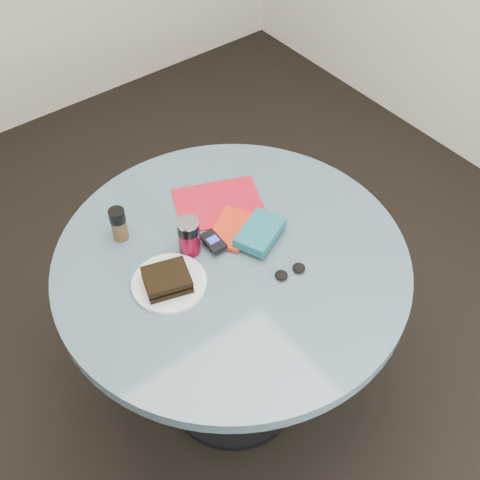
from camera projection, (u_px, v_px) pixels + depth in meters
ground at (234, 388)px, 2.23m from camera, size 4.00×4.00×0.00m
table at (232, 292)px, 1.80m from camera, size 1.00×1.00×0.75m
plate at (169, 283)px, 1.61m from camera, size 0.20×0.20×0.01m
sandwich at (167, 280)px, 1.58m from camera, size 0.14×0.13×0.04m
soda_can at (189, 237)px, 1.65m from camera, size 0.08×0.08×0.12m
pepper_grinder at (119, 224)px, 1.69m from camera, size 0.06×0.06×0.11m
magazine at (218, 204)px, 1.82m from camera, size 0.31×0.28×0.00m
red_book at (232, 229)px, 1.74m from camera, size 0.18×0.16×0.01m
novel at (260, 232)px, 1.70m from camera, size 0.17×0.15×0.03m
mp3_player at (213, 241)px, 1.68m from camera, size 0.05×0.08×0.01m
headphones at (290, 272)px, 1.63m from camera, size 0.10×0.05×0.02m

